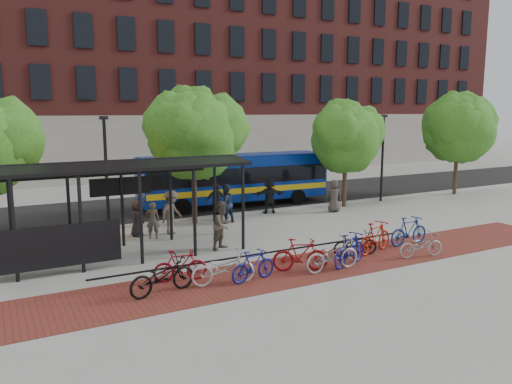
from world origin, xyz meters
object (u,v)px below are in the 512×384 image
bike_1 (180,266)px  pedestrian_5 (269,195)px  bus_shelter (98,177)px  bike_0 (162,276)px  bike_7 (350,249)px  pedestrian_8 (222,225)px  bike_6 (332,255)px  bike_9 (375,237)px  pedestrian_2 (225,204)px  tree_d (459,125)px  bike_2 (223,268)px  bike_10 (421,245)px  pedestrian_3 (171,212)px  pedestrian_0 (137,218)px  bike_11 (409,231)px  bike_3 (253,266)px  pedestrian_1 (153,220)px  bike_8 (355,244)px  lamp_post_left (106,171)px  pedestrian_4 (216,202)px  tree_c (347,134)px  bus (235,177)px  tree_b (195,130)px  pedestrian_6 (334,196)px  bike_5 (300,255)px

bike_1 → pedestrian_5: 11.17m
bus_shelter → bike_0: 5.25m
bike_7 → pedestrian_8: 5.07m
bike_6 → bus_shelter: bearing=51.4°
bike_9 → pedestrian_2: size_ratio=1.07×
tree_d → bike_2: bearing=-157.4°
bike_10 → pedestrian_3: bearing=53.1°
pedestrian_0 → bike_11: bearing=-77.1°
bike_3 → pedestrian_1: pedestrian_1 is taller
bike_8 → lamp_post_left: bearing=55.4°
bike_1 → pedestrian_4: (4.62, 7.64, 0.41)m
tree_c → bike_11: 9.06m
bike_0 → pedestrian_1: 6.68m
bus → pedestrian_2: size_ratio=5.76×
tree_d → bike_11: size_ratio=3.39×
pedestrian_1 → pedestrian_2: pedestrian_2 is taller
tree_b → pedestrian_2: tree_b is taller
bus_shelter → tree_b: bearing=36.2°
pedestrian_2 → bike_3: bearing=57.8°
tree_c → pedestrian_0: tree_c is taller
bike_6 → pedestrian_1: 8.18m
bike_8 → pedestrian_0: size_ratio=1.11×
bike_10 → pedestrian_2: (-3.92, 8.64, 0.48)m
bike_9 → pedestrian_8: (-4.86, 3.28, 0.34)m
pedestrian_4 → pedestrian_5: pedestrian_5 is taller
bike_11 → pedestrian_3: bearing=50.3°
pedestrian_6 → bike_8: bearing=82.8°
bike_1 → pedestrian_1: (0.82, 5.67, 0.27)m
tree_b → tree_d: bearing=0.0°
bike_10 → bike_11: bearing=-19.5°
pedestrian_1 → lamp_post_left: bearing=-37.9°
pedestrian_2 → pedestrian_4: bearing=-91.2°
tree_d → bike_10: bearing=-144.0°
bike_6 → pedestrian_4: size_ratio=1.14×
bike_0 → pedestrian_1: (1.66, 6.46, 0.24)m
bus_shelter → bike_5: bearing=-40.1°
pedestrian_8 → bike_8: bearing=-68.6°
pedestrian_1 → pedestrian_3: (0.95, 0.37, 0.18)m
bike_2 → bike_7: 4.69m
pedestrian_8 → bike_11: bearing=-53.8°
bike_3 → bike_10: bearing=-105.2°
tree_c → bike_11: (-2.94, -7.83, -3.47)m
bus → bike_0: 13.97m
pedestrian_4 → pedestrian_5: bearing=15.4°
tree_d → bus: size_ratio=0.60×
bus → bike_5: (-3.19, -11.59, -1.11)m
pedestrian_3 → bike_1: bearing=-139.9°
tree_b → bike_7: tree_b is taller
tree_b → bike_10: tree_b is taller
bike_1 → bike_7: 5.88m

